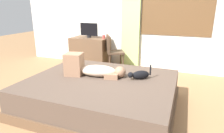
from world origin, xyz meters
name	(u,v)px	position (x,y,z in m)	size (l,w,h in m)	color
ground_plane	(103,109)	(0.00, 0.00, 0.00)	(16.00, 16.00, 0.00)	olive
back_wall_with_window	(143,7)	(0.02, 2.28, 1.45)	(6.40, 0.14, 2.90)	silver
bed	(101,93)	(-0.06, 0.07, 0.22)	(2.16, 1.77, 0.45)	brown
person_lying	(92,69)	(-0.25, 0.17, 0.56)	(0.94, 0.41, 0.34)	#CCB299
cat	(139,75)	(0.46, 0.28, 0.51)	(0.31, 0.25, 0.21)	black
desk	(90,52)	(-1.16, 1.88, 0.37)	(0.90, 0.56, 0.74)	brown
tv_monitor	(89,30)	(-1.19, 1.88, 0.92)	(0.48, 0.10, 0.35)	black
cup	(104,37)	(-0.77, 1.83, 0.79)	(0.06, 0.06, 0.09)	#B23D38
chair_by_desk	(112,50)	(-0.51, 1.72, 0.51)	(0.52, 0.52, 0.86)	#4C3828
curtain_left	(131,14)	(-0.22, 2.16, 1.31)	(0.44, 0.06, 2.62)	#ADCC75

